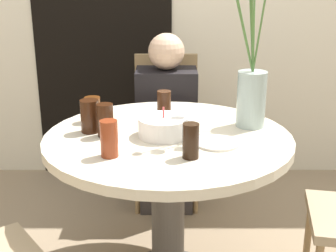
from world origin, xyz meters
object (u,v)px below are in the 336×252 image
drink_glass_3 (164,106)px  chair_far_back (166,121)px  drink_glass_0 (93,110)px  drink_glass_1 (90,116)px  flower_vase (251,72)px  birthday_cake (164,127)px  drink_glass_4 (191,141)px  drink_glass_5 (109,139)px  person_guest (166,130)px  side_plate (218,143)px  drink_glass_2 (105,120)px

drink_glass_3 → chair_far_back: bearing=89.4°
drink_glass_0 → drink_glass_1: drink_glass_1 is taller
chair_far_back → flower_vase: size_ratio=1.11×
drink_glass_0 → drink_glass_3: 0.32m
birthday_cake → drink_glass_0: (-0.32, 0.19, 0.02)m
birthday_cake → chair_far_back: bearing=89.5°
chair_far_back → drink_glass_4: 1.16m
drink_glass_5 → person_guest: (0.21, 0.95, -0.30)m
flower_vase → drink_glass_1: (-0.68, -0.07, -0.17)m
side_plate → drink_glass_4: 0.19m
drink_glass_5 → birthday_cake: bearing=48.2°
person_guest → birthday_cake: bearing=-90.7°
flower_vase → person_guest: 0.84m
drink_glass_0 → drink_glass_3: (0.32, 0.01, 0.01)m
chair_far_back → drink_glass_2: size_ratio=6.41×
drink_glass_4 → chair_far_back: bearing=94.8°
drink_glass_1 → person_guest: (0.32, 0.68, -0.30)m
chair_far_back → birthday_cake: size_ratio=4.22×
birthday_cake → drink_glass_2: drink_glass_2 is taller
drink_glass_2 → drink_glass_3: size_ratio=0.98×
drink_glass_1 → chair_far_back: bearing=69.2°
side_plate → drink_glass_0: (-0.53, 0.29, 0.05)m
drink_glass_1 → person_guest: bearing=64.7°
side_plate → drink_glass_3: size_ratio=1.25×
flower_vase → drink_glass_4: bearing=-126.9°
flower_vase → chair_far_back: bearing=115.5°
drink_glass_5 → drink_glass_4: bearing=-2.7°
drink_glass_2 → person_guest: person_guest is taller
drink_glass_2 → drink_glass_1: bearing=143.9°
drink_glass_0 → birthday_cake: bearing=-31.1°
drink_glass_1 → drink_glass_0: bearing=94.1°
drink_glass_4 → drink_glass_5: drink_glass_5 is taller
flower_vase → drink_glass_4: 0.48m
side_plate → person_guest: person_guest is taller
drink_glass_1 → drink_glass_2: drink_glass_1 is taller
chair_far_back → drink_glass_5: bearing=-101.2°
birthday_cake → flower_vase: flower_vase is taller
drink_glass_3 → drink_glass_4: size_ratio=1.06×
side_plate → drink_glass_2: bearing=168.1°
chair_far_back → birthday_cake: bearing=-91.2°
drink_glass_1 → drink_glass_3: same height
chair_far_back → drink_glass_0: chair_far_back is taller
flower_vase → drink_glass_0: 0.72m
flower_vase → drink_glass_3: (-0.37, 0.08, -0.17)m
drink_glass_1 → drink_glass_4: 0.50m
drink_glass_0 → drink_glass_2: 0.21m
chair_far_back → drink_glass_1: size_ratio=6.30×
drink_glass_2 → drink_glass_4: (0.34, -0.23, -0.00)m
birthday_cake → side_plate: (0.21, -0.10, -0.03)m
drink_glass_1 → drink_glass_5: size_ratio=1.01×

